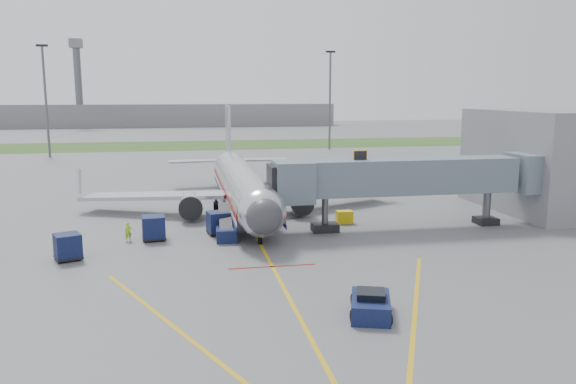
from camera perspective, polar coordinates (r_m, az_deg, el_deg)
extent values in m
plane|color=#565659|center=(42.31, -2.47, -5.98)|extent=(400.00, 400.00, 0.00)
cube|color=#2D4C1E|center=(130.92, -8.18, 4.75)|extent=(300.00, 25.00, 0.01)
cube|color=gold|center=(40.41, -2.06, -6.74)|extent=(0.25, 50.00, 0.01)
cube|color=maroon|center=(38.52, -1.60, -7.58)|extent=(6.00, 0.25, 0.01)
cube|color=gold|center=(28.72, -10.55, -14.04)|extent=(9.52, 20.04, 0.01)
cube|color=gold|center=(31.04, 12.74, -12.25)|extent=(9.52, 20.04, 0.01)
cylinder|color=silver|center=(56.29, -4.69, 0.80)|extent=(3.80, 28.00, 3.80)
sphere|color=silver|center=(42.62, -2.69, -2.13)|extent=(3.80, 3.80, 3.80)
sphere|color=#38383D|center=(41.36, -2.43, -2.50)|extent=(2.74, 2.74, 2.74)
cube|color=black|center=(42.12, -2.62, -1.51)|extent=(2.20, 1.20, 0.55)
cone|color=silver|center=(72.56, -6.08, 2.83)|extent=(3.80, 5.00, 3.80)
cube|color=#B7BAC1|center=(71.68, -6.10, 5.96)|extent=(0.35, 4.20, 7.00)
cube|color=#B7BAC1|center=(56.20, -13.33, -0.38)|extent=(15.10, 8.59, 1.13)
cube|color=#B7BAC1|center=(57.93, 3.71, 0.17)|extent=(15.10, 8.59, 1.13)
cylinder|color=silver|center=(53.28, -9.90, -1.31)|extent=(2.10, 3.60, 2.10)
cylinder|color=silver|center=(54.39, 1.12, -0.93)|extent=(2.10, 3.60, 2.10)
cube|color=maroon|center=(56.57, -2.75, 0.51)|extent=(0.05, 28.00, 0.45)
cube|color=navy|center=(56.73, -2.74, -0.38)|extent=(0.05, 28.00, 0.35)
cylinder|color=black|center=(44.14, -2.85, -4.91)|extent=(0.28, 0.70, 0.70)
cylinder|color=black|center=(56.97, -7.31, -1.43)|extent=(0.50, 1.00, 1.00)
cylinder|color=black|center=(57.50, -2.14, -1.25)|extent=(0.50, 1.00, 1.00)
cube|color=slate|center=(49.52, 11.69, 1.60)|extent=(20.00, 3.00, 3.00)
cube|color=slate|center=(46.72, 0.49, 1.07)|extent=(3.20, 3.60, 3.40)
cube|color=black|center=(46.50, -0.96, 1.03)|extent=(1.60, 3.00, 2.80)
cube|color=yellow|center=(47.91, 7.33, 3.63)|extent=(1.20, 0.15, 1.00)
cylinder|color=#595B60|center=(47.85, 3.78, -2.21)|extent=(0.56, 0.56, 3.10)
cube|color=black|center=(48.12, 3.76, -3.61)|extent=(2.20, 1.60, 0.70)
cylinder|color=#595B60|center=(53.56, 19.52, -1.46)|extent=(0.70, 0.70, 3.10)
cube|color=black|center=(53.81, 19.44, -2.76)|extent=(1.80, 1.80, 0.60)
cube|color=slate|center=(55.20, 23.30, 1.84)|extent=(3.00, 4.00, 3.40)
cube|color=slate|center=(62.06, 24.60, 2.93)|extent=(10.00, 16.00, 10.00)
cylinder|color=#595B60|center=(112.92, -23.37, 8.32)|extent=(0.44, 0.44, 20.00)
cube|color=black|center=(113.23, -23.73, 13.47)|extent=(2.00, 0.40, 0.40)
cylinder|color=#595B60|center=(119.33, 4.28, 9.14)|extent=(0.44, 0.44, 20.00)
cube|color=black|center=(119.63, 4.35, 14.03)|extent=(2.00, 0.40, 0.40)
cube|color=slate|center=(210.46, -11.97, 7.65)|extent=(120.00, 14.00, 8.00)
cylinder|color=#595B60|center=(208.12, -20.51, 9.97)|extent=(2.40, 2.40, 28.00)
cube|color=slate|center=(208.80, -20.76, 13.95)|extent=(4.00, 4.00, 3.00)
cube|color=#0B0C34|center=(30.58, 8.39, -11.44)|extent=(2.94, 3.77, 1.01)
cube|color=black|center=(30.36, 8.42, -10.31)|extent=(1.85, 1.85, 0.46)
cylinder|color=black|center=(29.52, 6.78, -12.50)|extent=(0.42, 0.76, 0.73)
cylinder|color=black|center=(29.56, 10.06, -12.55)|extent=(0.42, 0.76, 0.73)
cylinder|color=black|center=(31.74, 6.83, -10.86)|extent=(0.42, 0.76, 0.73)
cylinder|color=black|center=(31.78, 9.86, -10.91)|extent=(0.42, 0.76, 0.73)
cube|color=#0B0C34|center=(42.71, -21.47, -5.09)|extent=(2.19, 2.19, 1.69)
cube|color=black|center=(42.93, -21.40, -6.17)|extent=(2.26, 2.26, 0.13)
cylinder|color=black|center=(42.21, -22.10, -6.55)|extent=(0.34, 0.37, 0.30)
cylinder|color=black|center=(42.44, -20.36, -6.35)|extent=(0.34, 0.37, 0.30)
cylinder|color=black|center=(43.45, -22.42, -6.11)|extent=(0.34, 0.37, 0.30)
cylinder|color=black|center=(43.67, -20.72, -5.92)|extent=(0.34, 0.37, 0.30)
cube|color=#0B0C34|center=(46.38, -13.50, -3.46)|extent=(1.93, 1.93, 1.76)
cube|color=black|center=(46.58, -13.46, -4.50)|extent=(1.99, 1.99, 0.14)
cylinder|color=black|center=(45.91, -14.25, -4.81)|extent=(0.28, 0.34, 0.32)
cylinder|color=black|center=(45.98, -12.56, -4.72)|extent=(0.28, 0.34, 0.32)
cylinder|color=black|center=(47.22, -14.33, -4.40)|extent=(0.28, 0.34, 0.32)
cylinder|color=black|center=(47.29, -12.69, -4.31)|extent=(0.28, 0.34, 0.32)
cube|color=#0B0C34|center=(47.32, -7.09, -3.03)|extent=(2.01, 2.01, 1.71)
cube|color=black|center=(47.51, -7.07, -4.02)|extent=(2.07, 2.07, 0.13)
cylinder|color=black|center=(46.74, -7.64, -4.33)|extent=(0.30, 0.35, 0.31)
cylinder|color=black|center=(47.07, -6.08, -4.19)|extent=(0.30, 0.35, 0.31)
cylinder|color=black|center=(47.99, -8.04, -3.96)|extent=(0.30, 0.35, 0.31)
cylinder|color=black|center=(48.31, -6.51, -3.83)|extent=(0.30, 0.35, 0.31)
cube|color=#0B0C34|center=(46.20, -6.35, -4.01)|extent=(1.75, 4.15, 1.02)
cube|color=black|center=(46.51, -6.40, -2.55)|extent=(1.20, 4.61, 1.60)
cylinder|color=black|center=(44.81, -7.00, -4.72)|extent=(0.27, 0.65, 0.64)
cylinder|color=black|center=(44.85, -5.54, -4.68)|extent=(0.27, 0.65, 0.64)
cylinder|color=black|center=(47.67, -7.10, -3.83)|extent=(0.27, 0.65, 0.64)
cylinder|color=black|center=(47.70, -5.73, -3.79)|extent=(0.27, 0.65, 0.64)
cube|color=yellow|center=(51.26, 5.75, -2.54)|extent=(1.43, 0.95, 1.14)
cylinder|color=black|center=(51.22, 5.23, -3.03)|extent=(0.19, 0.29, 0.28)
cylinder|color=black|center=(51.48, 6.25, -2.98)|extent=(0.19, 0.29, 0.28)
imported|color=#93E01A|center=(46.53, -15.93, -3.92)|extent=(0.64, 0.52, 1.53)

